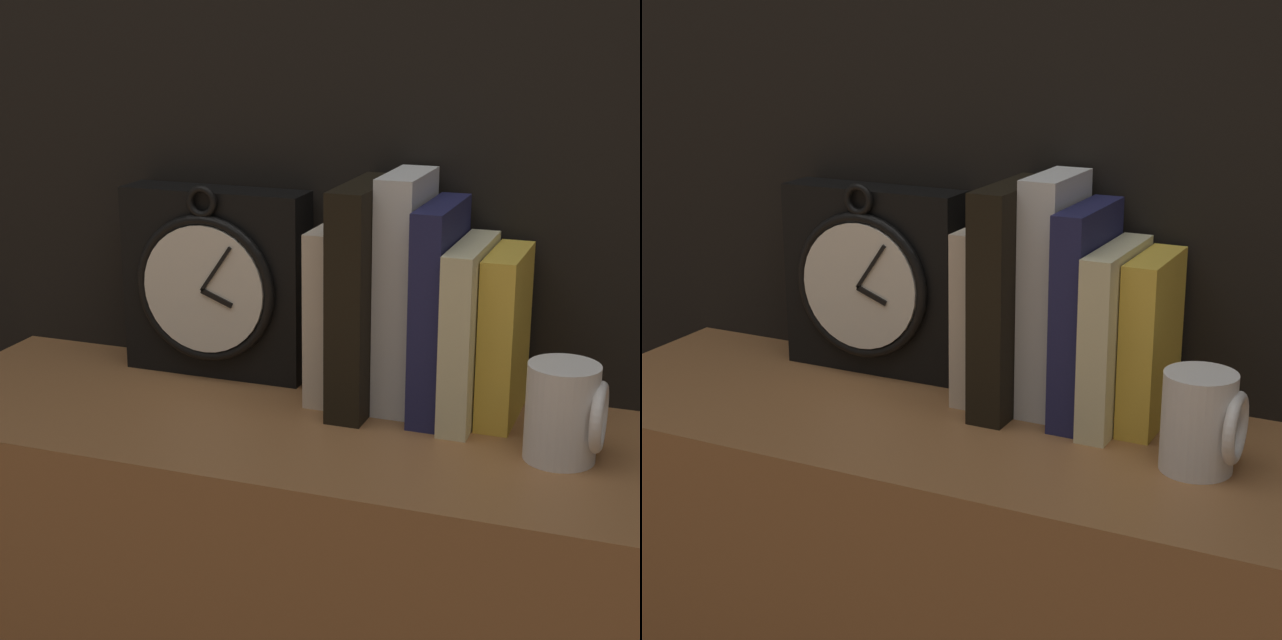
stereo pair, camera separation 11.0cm
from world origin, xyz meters
TOP-DOWN VIEW (x-y plane):
  - clock at (-0.17, 0.11)m, footprint 0.22×0.07m
  - book_slot0_cream at (-0.02, 0.09)m, footprint 0.04×0.11m
  - book_slot1_black at (0.02, 0.08)m, footprint 0.04×0.15m
  - book_slot2_white at (0.06, 0.09)m, footprint 0.04×0.11m
  - book_slot3_navy at (0.11, 0.08)m, footprint 0.03×0.13m
  - book_slot4_cream at (0.14, 0.08)m, footprint 0.03×0.14m
  - book_slot5_yellow at (0.18, 0.09)m, footprint 0.04×0.12m
  - mug at (0.26, 0.00)m, footprint 0.08×0.07m

SIDE VIEW (x-z plane):
  - mug at x=0.26m, z-range 0.75..0.85m
  - book_slot5_yellow at x=0.18m, z-range 0.75..0.94m
  - book_slot4_cream at x=0.14m, z-range 0.75..0.95m
  - book_slot0_cream at x=-0.02m, z-range 0.75..0.95m
  - clock at x=-0.17m, z-range 0.75..0.98m
  - book_slot3_navy at x=0.11m, z-range 0.75..0.99m
  - book_slot1_black at x=0.02m, z-range 0.75..1.00m
  - book_slot2_white at x=0.06m, z-range 0.75..1.01m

